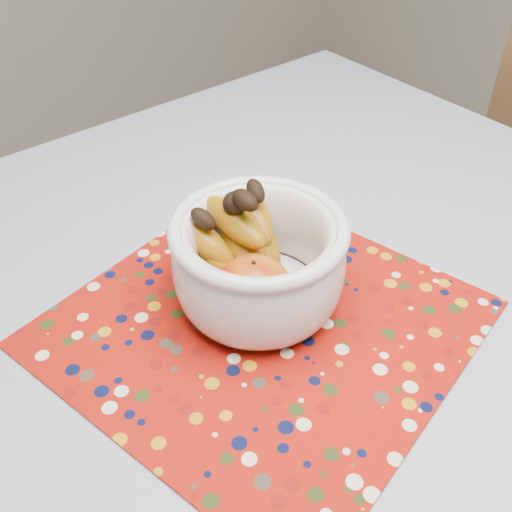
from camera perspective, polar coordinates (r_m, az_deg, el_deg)
name	(u,v)px	position (r m, az deg, el deg)	size (l,w,h in m)	color
table	(310,396)	(0.78, 5.17, -13.16)	(1.20, 1.20, 0.75)	brown
tablecloth	(314,354)	(0.72, 5.56, -9.25)	(1.32, 1.32, 0.01)	slate
placemat	(262,323)	(0.74, 0.61, -6.41)	(0.45, 0.45, 0.00)	maroon
fruit_bowl	(253,256)	(0.71, -0.30, -0.01)	(0.21, 0.21, 0.17)	silver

